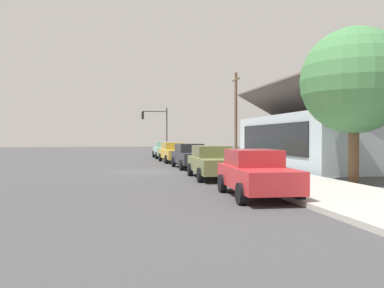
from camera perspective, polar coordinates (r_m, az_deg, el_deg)
ground_plane at (r=23.24m, az=-6.52°, el=-3.98°), size 120.00×120.00×0.00m
sidewalk_curb at (r=24.32m, az=6.78°, el=-3.57°), size 60.00×4.20×0.16m
car_seafoam at (r=37.62m, az=-4.04°, el=-0.82°), size 4.56×2.06×1.59m
car_mustard at (r=31.36m, az=-2.70°, el=-1.19°), size 4.97×2.12×1.59m
car_charcoal at (r=25.31m, az=-0.29°, el=-1.72°), size 4.74×2.03×1.59m
car_olive at (r=19.14m, az=2.99°, el=-2.60°), size 4.82×2.14×1.59m
car_cherry at (r=13.38m, az=9.31°, el=-4.19°), size 4.40×2.20×1.59m
storefront_building at (r=27.85m, az=18.68°, el=0.67°), size 13.52×7.90×5.61m
shade_tree at (r=18.37m, az=22.62°, el=8.50°), size 4.57×4.57×6.74m
traffic_light_main at (r=42.41m, az=-5.13°, el=3.00°), size 0.37×2.79×5.20m
utility_pole_wooden at (r=33.46m, az=6.43°, el=4.28°), size 1.80×0.24×7.50m
fire_hydrant_red at (r=35.29m, az=-1.20°, el=-1.46°), size 0.22×0.22×0.71m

